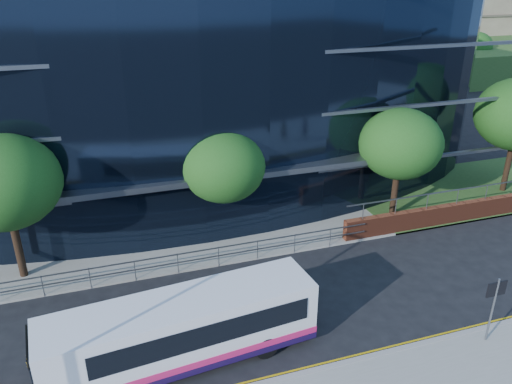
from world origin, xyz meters
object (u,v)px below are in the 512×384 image
object	(u,v)px
city_bus	(185,330)
tree_far_c	(400,144)
tree_dist_e	(377,51)
street_sign	(495,297)
tree_dist_f	(475,46)
tree_far_a	(4,183)
tree_far_b	(223,167)

from	to	relation	value
city_bus	tree_far_c	bearing A→B (deg)	24.50
tree_dist_e	street_sign	bearing A→B (deg)	-115.12
street_sign	tree_far_c	bearing A→B (deg)	76.71
tree_dist_f	city_bus	distance (m)	62.18
street_sign	tree_dist_e	distance (m)	45.99
tree_far_a	tree_dist_f	size ratio (longest dim) A/B	1.15
city_bus	tree_dist_f	bearing A→B (deg)	35.73
tree_far_a	tree_far_b	size ratio (longest dim) A/B	1.15
street_sign	tree_dist_f	world-z (taller)	tree_dist_f
tree_dist_f	city_bus	world-z (taller)	tree_dist_f
tree_far_a	tree_dist_e	xyz separation A→B (m)	(37.00, 31.00, -0.33)
tree_far_a	tree_far_c	bearing A→B (deg)	0.00
tree_far_b	tree_dist_e	world-z (taller)	tree_dist_e
tree_far_b	tree_dist_e	bearing A→B (deg)	48.48
tree_dist_e	tree_far_a	bearing A→B (deg)	-140.04
tree_far_b	tree_far_a	bearing A→B (deg)	-177.14
tree_far_b	tree_dist_f	distance (m)	53.90
tree_far_c	tree_dist_e	bearing A→B (deg)	61.26
tree_far_b	tree_dist_f	world-z (taller)	same
tree_far_a	tree_far_c	distance (m)	20.00
tree_dist_e	city_bus	distance (m)	49.69
tree_far_a	tree_dist_f	xyz separation A→B (m)	(53.00, 33.00, -0.65)
tree_far_b	city_bus	bearing A→B (deg)	-113.94
tree_far_b	tree_dist_e	distance (m)	40.74
tree_dist_f	city_bus	size ratio (longest dim) A/B	0.60
tree_dist_e	city_bus	world-z (taller)	tree_dist_e
tree_far_a	tree_dist_e	distance (m)	48.27
tree_far_a	tree_dist_f	bearing A→B (deg)	31.91
street_sign	tree_far_c	world-z (taller)	tree_far_c
street_sign	city_bus	distance (m)	11.57
tree_far_a	street_sign	bearing A→B (deg)	-31.17
tree_far_c	city_bus	distance (m)	16.16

